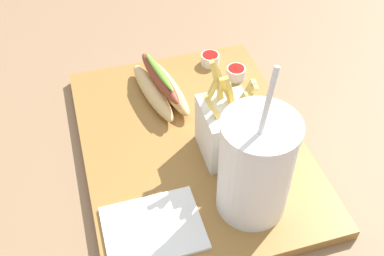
{
  "coord_description": "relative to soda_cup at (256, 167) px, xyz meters",
  "views": [
    {
      "loc": [
        0.5,
        -0.15,
        0.58
      ],
      "look_at": [
        0.0,
        0.0,
        0.05
      ],
      "focal_mm": 43.86,
      "sensor_mm": 36.0,
      "label": 1
    }
  ],
  "objects": [
    {
      "name": "food_tray",
      "position": [
        -0.14,
        -0.05,
        -0.09
      ],
      "size": [
        0.45,
        0.35,
        0.02
      ],
      "primitive_type": "cube",
      "color": "olive",
      "rests_on": "ground_plane"
    },
    {
      "name": "ground_plane",
      "position": [
        -0.14,
        -0.05,
        -0.11
      ],
      "size": [
        2.4,
        2.4,
        0.02
      ],
      "primitive_type": "cube",
      "color": "#8C6B4C"
    },
    {
      "name": "napkin_stack",
      "position": [
        0.0,
        -0.14,
        -0.08
      ],
      "size": [
        0.11,
        0.14,
        0.01
      ],
      "primitive_type": "cube",
      "rotation": [
        0.0,
        0.0,
        0.01
      ],
      "color": "white",
      "rests_on": "food_tray"
    },
    {
      "name": "hot_dog_1",
      "position": [
        -0.26,
        -0.07,
        -0.06
      ],
      "size": [
        0.17,
        0.09,
        0.06
      ],
      "color": "#DBB775",
      "rests_on": "food_tray"
    },
    {
      "name": "soda_cup",
      "position": [
        0.0,
        0.0,
        0.0
      ],
      "size": [
        0.1,
        0.1,
        0.25
      ],
      "color": "white",
      "rests_on": "food_tray"
    },
    {
      "name": "fries_basket",
      "position": [
        -0.11,
        -0.0,
        -0.03
      ],
      "size": [
        0.08,
        0.08,
        0.16
      ],
      "color": "white",
      "rests_on": "food_tray"
    },
    {
      "name": "ketchup_cup_1",
      "position": [
        -0.27,
        0.08,
        -0.07
      ],
      "size": [
        0.04,
        0.04,
        0.02
      ],
      "color": "white",
      "rests_on": "food_tray"
    },
    {
      "name": "ketchup_cup_2",
      "position": [
        -0.33,
        0.04,
        -0.07
      ],
      "size": [
        0.03,
        0.03,
        0.02
      ],
      "color": "white",
      "rests_on": "food_tray"
    }
  ]
}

